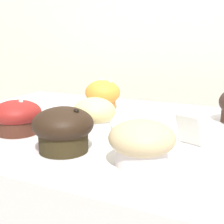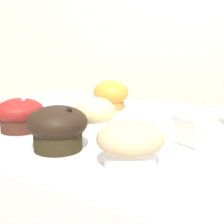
% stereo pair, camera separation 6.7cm
% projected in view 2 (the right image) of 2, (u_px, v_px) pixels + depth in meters
% --- Properties ---
extents(wall_back, '(3.20, 0.10, 1.80)m').
position_uv_depth(wall_back, '(202.00, 90.00, 1.21)').
color(wall_back, beige).
rests_on(wall_back, ground).
extents(muffin_front_center, '(0.11, 0.11, 0.08)m').
position_uv_depth(muffin_front_center, '(58.00, 127.00, 0.57)').
color(muffin_front_center, black).
rests_on(muffin_front_center, display_counter).
extents(muffin_back_right, '(0.10, 0.10, 0.08)m').
position_uv_depth(muffin_back_right, '(20.00, 114.00, 0.69)').
color(muffin_back_right, '#452117').
rests_on(muffin_back_right, display_counter).
extents(muffin_front_left, '(0.11, 0.11, 0.07)m').
position_uv_depth(muffin_front_left, '(130.00, 143.00, 0.49)').
color(muffin_front_left, silver).
rests_on(muffin_front_left, display_counter).
extents(muffin_front_right, '(0.10, 0.10, 0.09)m').
position_uv_depth(muffin_front_right, '(111.00, 95.00, 0.91)').
color(muffin_front_right, '#C37B39').
rests_on(muffin_front_right, display_counter).
extents(muffin_back_center, '(0.09, 0.09, 0.08)m').
position_uv_depth(muffin_back_center, '(94.00, 114.00, 0.68)').
color(muffin_back_center, white).
rests_on(muffin_back_center, display_counter).
extents(price_card, '(0.06, 0.06, 0.06)m').
position_uv_depth(price_card, '(188.00, 131.00, 0.58)').
color(price_card, white).
rests_on(price_card, display_counter).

